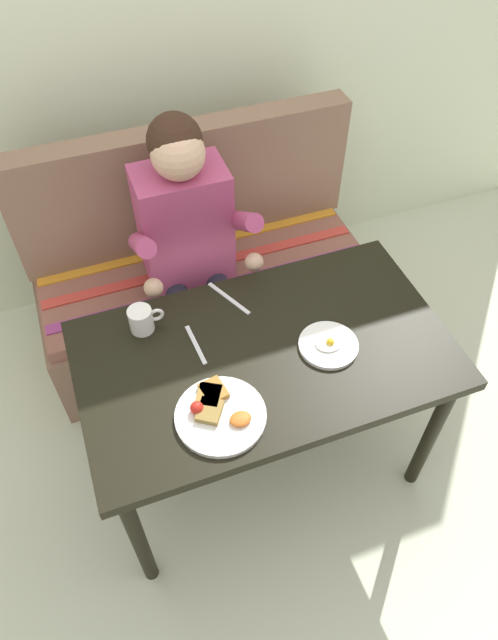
% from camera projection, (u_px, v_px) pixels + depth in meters
% --- Properties ---
extents(ground_plane, '(8.00, 8.00, 0.00)m').
position_uv_depth(ground_plane, '(261.00, 458.00, 2.39)').
color(ground_plane, beige).
extents(back_wall, '(4.40, 0.10, 2.60)m').
position_uv_depth(back_wall, '(148.00, 13.00, 2.18)').
color(back_wall, beige).
rests_on(back_wall, ground).
extents(table, '(1.20, 0.70, 0.73)m').
position_uv_depth(table, '(265.00, 366.00, 1.90)').
color(table, black).
rests_on(table, ground).
extents(couch, '(1.44, 0.56, 1.00)m').
position_uv_depth(couch, '(202.00, 280.00, 2.61)').
color(couch, '#82614D').
rests_on(couch, ground).
extents(person, '(0.45, 0.61, 1.21)m').
position_uv_depth(person, '(190.00, 240.00, 2.17)').
color(person, '#AD416C').
rests_on(person, ground).
extents(plate_breakfast, '(0.27, 0.27, 0.05)m').
position_uv_depth(plate_breakfast, '(218.00, 412.00, 1.67)').
color(plate_breakfast, white).
rests_on(plate_breakfast, table).
extents(plate_eggs, '(0.19, 0.19, 0.04)m').
position_uv_depth(plate_eggs, '(328.00, 345.00, 1.84)').
color(plate_eggs, white).
rests_on(plate_eggs, table).
extents(coffee_mug, '(0.12, 0.08, 0.09)m').
position_uv_depth(coffee_mug, '(142.00, 319.00, 1.86)').
color(coffee_mug, white).
rests_on(coffee_mug, table).
extents(fork, '(0.03, 0.17, 0.00)m').
position_uv_depth(fork, '(196.00, 345.00, 1.85)').
color(fork, silver).
rests_on(fork, table).
extents(knife, '(0.10, 0.19, 0.00)m').
position_uv_depth(knife, '(229.00, 298.00, 1.98)').
color(knife, silver).
rests_on(knife, table).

